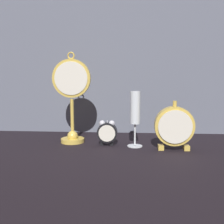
# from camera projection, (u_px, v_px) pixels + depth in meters

# --- Properties ---
(ground_plane) EXTENTS (4.00, 4.00, 0.00)m
(ground_plane) POSITION_uv_depth(u_px,v_px,m) (110.00, 150.00, 0.91)
(ground_plane) COLOR black
(fabric_backdrop_drape) EXTENTS (1.54, 0.01, 0.77)m
(fabric_backdrop_drape) POSITION_uv_depth(u_px,v_px,m) (116.00, 52.00, 1.18)
(fabric_backdrop_drape) COLOR slate
(fabric_backdrop_drape) RESTS_ON ground_plane
(pocket_watch_on_stand) EXTENTS (0.15, 0.10, 0.37)m
(pocket_watch_on_stand) POSITION_uv_depth(u_px,v_px,m) (72.00, 98.00, 1.00)
(pocket_watch_on_stand) COLOR gold
(pocket_watch_on_stand) RESTS_ON ground_plane
(alarm_clock_twin_bell) EXTENTS (0.08, 0.03, 0.10)m
(alarm_clock_twin_bell) POSITION_uv_depth(u_px,v_px,m) (107.00, 132.00, 0.97)
(alarm_clock_twin_bell) COLOR black
(alarm_clock_twin_bell) RESTS_ON ground_plane
(mantel_clock_silver) EXTENTS (0.14, 0.04, 0.18)m
(mantel_clock_silver) POSITION_uv_depth(u_px,v_px,m) (174.00, 126.00, 0.90)
(mantel_clock_silver) COLOR gold
(mantel_clock_silver) RESTS_ON ground_plane
(champagne_flute) EXTENTS (0.06, 0.06, 0.21)m
(champagne_flute) POSITION_uv_depth(u_px,v_px,m) (135.00, 112.00, 0.94)
(champagne_flute) COLOR silver
(champagne_flute) RESTS_ON ground_plane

